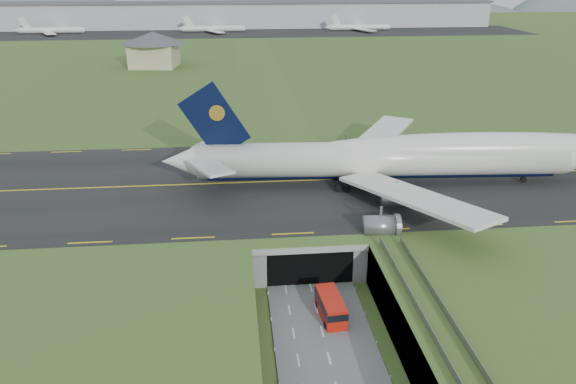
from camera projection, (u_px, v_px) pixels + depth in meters
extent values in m
plane|color=#3C5723|center=(318.00, 319.00, 70.90)|extent=(900.00, 900.00, 0.00)
cube|color=gray|center=(319.00, 298.00, 69.77)|extent=(800.00, 800.00, 6.00)
cube|color=slate|center=(328.00, 356.00, 63.94)|extent=(12.00, 75.00, 0.20)
cube|color=black|center=(291.00, 181.00, 99.06)|extent=(800.00, 44.00, 0.18)
cube|color=gray|center=(301.00, 217.00, 86.37)|extent=(16.00, 22.00, 1.00)
cube|color=gray|center=(256.00, 234.00, 86.66)|extent=(2.00, 22.00, 6.00)
cube|color=gray|center=(345.00, 230.00, 87.94)|extent=(2.00, 22.00, 6.00)
cube|color=black|center=(305.00, 249.00, 82.88)|extent=(12.00, 12.00, 5.00)
cube|color=#A8A8A3|center=(311.00, 250.00, 76.13)|extent=(17.00, 0.50, 0.80)
cube|color=#A8A8A3|center=(465.00, 374.00, 52.66)|extent=(3.00, 53.00, 0.50)
cube|color=gray|center=(451.00, 369.00, 52.25)|extent=(0.06, 53.00, 1.00)
cube|color=gray|center=(480.00, 367.00, 52.50)|extent=(0.06, 53.00, 1.00)
cylinder|color=#A8A8A3|center=(452.00, 382.00, 56.09)|extent=(0.90, 0.90, 5.60)
cylinder|color=#A8A8A3|center=(415.00, 313.00, 67.16)|extent=(0.90, 0.90, 5.60)
cylinder|color=silver|center=(382.00, 159.00, 95.80)|extent=(63.18, 9.70, 5.92)
sphere|color=silver|center=(563.00, 157.00, 96.91)|extent=(6.14, 6.14, 5.81)
cone|color=silver|center=(181.00, 161.00, 94.59)|extent=(6.81, 6.01, 5.63)
ellipsoid|color=silver|center=(481.00, 150.00, 95.90)|extent=(63.26, 9.24, 6.22)
ellipsoid|color=black|center=(558.00, 153.00, 96.60)|extent=(4.30, 2.84, 2.07)
cylinder|color=black|center=(381.00, 171.00, 96.66)|extent=(59.83, 6.09, 2.49)
cube|color=silver|center=(377.00, 139.00, 109.93)|extent=(20.70, 26.71, 2.49)
cube|color=silver|center=(217.00, 141.00, 100.69)|extent=(8.87, 10.86, 0.95)
cube|color=silver|center=(414.00, 197.00, 82.49)|extent=(18.19, 27.71, 2.49)
cube|color=silver|center=(210.00, 167.00, 87.83)|extent=(8.02, 11.00, 0.95)
cube|color=black|center=(215.00, 121.00, 92.20)|extent=(11.78, 1.26, 13.10)
cylinder|color=gold|center=(217.00, 113.00, 91.69)|extent=(2.63, 0.80, 2.59)
cylinder|color=slate|center=(375.00, 163.00, 105.39)|extent=(4.99, 3.34, 3.05)
cylinder|color=slate|center=(345.00, 148.00, 114.24)|extent=(4.99, 3.34, 3.05)
cylinder|color=slate|center=(396.00, 199.00, 89.10)|extent=(4.99, 3.34, 3.05)
cylinder|color=slate|center=(380.00, 226.00, 79.94)|extent=(4.99, 3.34, 3.05)
cylinder|color=black|center=(523.00, 179.00, 98.23)|extent=(1.04, 0.52, 1.02)
cube|color=black|center=(357.00, 181.00, 97.14)|extent=(5.93, 6.80, 1.30)
cube|color=red|center=(331.00, 307.00, 70.60)|extent=(3.13, 7.08, 2.75)
cube|color=black|center=(331.00, 303.00, 70.39)|extent=(3.20, 7.17, 0.92)
cube|color=black|center=(330.00, 314.00, 71.03)|extent=(2.91, 6.60, 0.46)
cylinder|color=black|center=(326.00, 325.00, 68.71)|extent=(0.39, 0.85, 0.83)
cylinder|color=black|center=(317.00, 305.00, 72.90)|extent=(0.39, 0.85, 0.83)
cylinder|color=black|center=(344.00, 323.00, 69.11)|extent=(0.39, 0.85, 0.83)
cylinder|color=black|center=(335.00, 303.00, 73.30)|extent=(0.39, 0.85, 0.83)
cube|color=#BCB488|center=(154.00, 55.00, 209.90)|extent=(17.78, 17.78, 8.61)
cone|color=#4C4C51|center=(153.00, 38.00, 207.49)|extent=(26.08, 26.08, 4.30)
cube|color=#B2B2B2|center=(246.00, 15.00, 342.65)|extent=(300.00, 22.00, 15.00)
cube|color=#4C4C51|center=(246.00, 2.00, 339.84)|extent=(302.00, 24.00, 1.20)
cube|color=black|center=(248.00, 33.00, 317.72)|extent=(320.00, 50.00, 0.08)
cylinder|color=silver|center=(51.00, 30.00, 311.64)|extent=(34.00, 3.20, 3.20)
cylinder|color=silver|center=(213.00, 29.00, 319.79)|extent=(34.00, 3.20, 3.20)
cylinder|color=silver|center=(359.00, 27.00, 327.52)|extent=(34.00, 3.20, 3.20)
ellipsoid|color=slate|center=(19.00, 26.00, 452.74)|extent=(220.00, 77.00, 56.00)
ellipsoid|color=slate|center=(382.00, 23.00, 480.09)|extent=(260.00, 91.00, 44.00)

